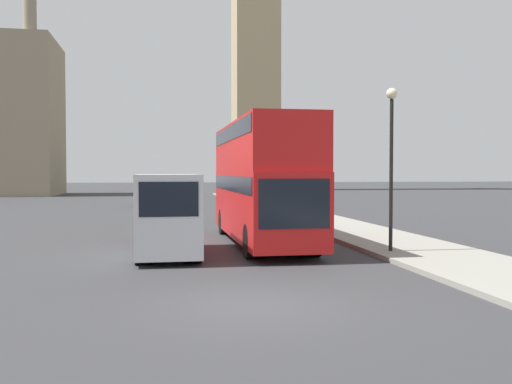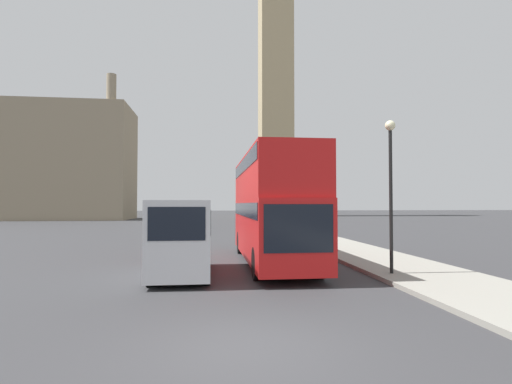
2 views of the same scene
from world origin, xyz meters
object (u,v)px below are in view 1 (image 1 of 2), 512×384
object	(u,v)px
parked_sedan	(151,198)
white_van	(167,213)
red_double_decker_bus	(262,177)
street_lamp	(391,143)

from	to	relation	value
parked_sedan	white_van	bearing A→B (deg)	-88.40
red_double_decker_bus	white_van	xyz separation A→B (m)	(-3.64, -2.65, -1.13)
white_van	street_lamp	distance (m)	7.71
street_lamp	red_double_decker_bus	bearing A→B (deg)	134.12
white_van	parked_sedan	distance (m)	28.55
red_double_decker_bus	street_lamp	size ratio (longest dim) A/B	1.97
red_double_decker_bus	parked_sedan	xyz separation A→B (m)	(-4.43, 25.88, -1.87)
red_double_decker_bus	street_lamp	bearing A→B (deg)	-45.88
parked_sedan	red_double_decker_bus	bearing A→B (deg)	-80.28
street_lamp	parked_sedan	size ratio (longest dim) A/B	1.16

